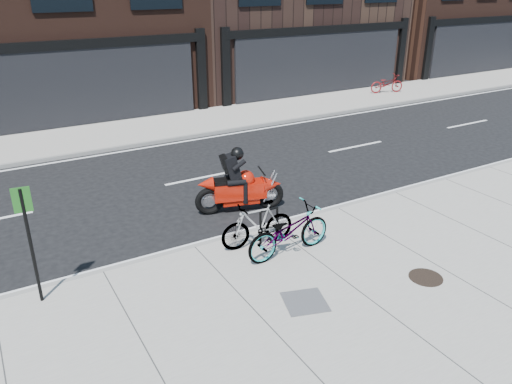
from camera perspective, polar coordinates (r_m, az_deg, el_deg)
ground at (r=13.51m, az=-2.60°, el=-1.05°), size 120.00×120.00×0.00m
sidewalk_near at (r=9.87m, az=11.30°, el=-11.08°), size 60.00×6.00×0.13m
sidewalk_far at (r=20.28m, az=-12.93°, el=6.96°), size 60.00×3.50×0.13m
bike_rack at (r=10.99m, az=1.48°, el=-3.48°), size 0.49×0.06×0.82m
bicycle_front at (r=10.52m, az=3.77°, el=-4.50°), size 2.06×0.81×1.07m
bicycle_rear at (r=10.84m, az=0.17°, el=-3.69°), size 1.73×0.62×1.02m
motorcycle at (r=12.69m, az=-1.43°, el=0.79°), size 2.28×1.03×1.74m
bicycle_far at (r=26.93m, az=14.72°, el=11.89°), size 1.86×1.07×0.92m
manhole_cover at (r=10.50m, az=18.83°, el=-9.22°), size 0.71×0.71×0.02m
utility_grate at (r=9.33m, az=5.62°, el=-12.37°), size 0.94×0.94×0.02m
sign_post at (r=9.48m, az=-24.51°, el=-4.56°), size 0.30×0.06×2.24m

